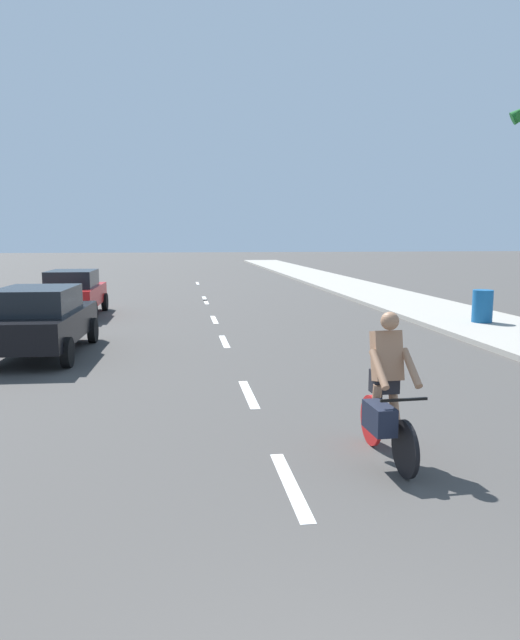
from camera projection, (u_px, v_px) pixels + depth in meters
ground_plane at (209, 309)px, 21.94m from camera, size 160.00×160.00×0.00m
sidewalk_strip at (392, 298)px, 25.01m from camera, size 3.60×80.00×0.14m
lane_stripe_1 at (290, 484)px, 6.38m from camera, size 0.16×1.80×0.01m
lane_stripe_2 at (249, 394)px, 10.05m from camera, size 0.16×1.80×0.01m
lane_stripe_3 at (224, 341)px, 15.09m from camera, size 0.16×1.80×0.01m
lane_stripe_4 at (214, 320)px, 19.05m from camera, size 0.16×1.80×0.01m
lane_stripe_5 at (206, 302)px, 24.28m from camera, size 0.16×1.80×0.01m
lane_stripe_6 at (205, 299)px, 25.51m from camera, size 0.16×1.80×0.01m
lane_stripe_7 at (197, 283)px, 33.91m from camera, size 0.16×1.80×0.01m
cyclist at (385, 395)px, 6.94m from camera, size 0.64×1.71×1.82m
parked_car_black at (40, 319)px, 13.26m from camera, size 2.11×4.31×1.57m
parked_car_red at (74, 292)px, 19.83m from camera, size 1.90×4.02×1.57m
trash_bin_far at (482, 306)px, 17.49m from camera, size 0.60×0.60×0.97m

